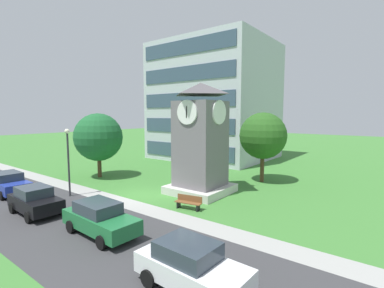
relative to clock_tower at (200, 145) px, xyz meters
The scene contains 13 objects.
ground_plane 5.93m from the clock_tower, 134.12° to the right, with size 160.00×160.00×0.00m, color #3D7A33.
street_asphalt 10.91m from the clock_tower, 108.12° to the right, with size 120.00×7.20×0.01m, color #38383A.
kerb_strip 7.26m from the clock_tower, 120.85° to the right, with size 120.00×1.60×0.01m, color #9E9E99.
office_building 19.33m from the clock_tower, 119.30° to the left, with size 15.14×13.44×16.00m.
clock_tower is the anchor object (origin of this frame).
park_bench 5.19m from the clock_tower, 65.44° to the right, with size 1.86×0.79×0.88m.
street_lamp 10.00m from the clock_tower, 137.12° to the right, with size 0.36×0.36×5.11m.
tree_by_building 11.27m from the clock_tower, behind, with size 4.66×4.66×6.30m.
tree_near_tower 6.86m from the clock_tower, 69.46° to the left, with size 4.24×4.24×6.37m.
parked_car_blue 15.23m from the clock_tower, 141.24° to the right, with size 4.61×2.17×1.69m.
parked_car_black 11.82m from the clock_tower, 118.20° to the right, with size 4.14×2.14×1.69m.
parked_car_green 9.89m from the clock_tower, 87.48° to the right, with size 4.63×2.11×1.69m.
parked_car_white 12.66m from the clock_tower, 55.95° to the right, with size 4.22×2.12×1.69m.
Camera 1 is at (15.72, -14.28, 6.14)m, focal length 26.03 mm.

